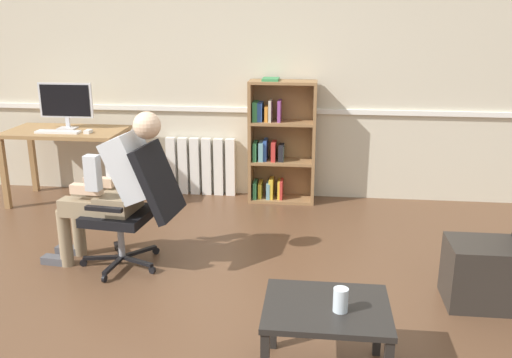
{
  "coord_description": "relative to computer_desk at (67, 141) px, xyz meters",
  "views": [
    {
      "loc": [
        0.6,
        -3.07,
        1.89
      ],
      "look_at": [
        0.15,
        0.85,
        0.7
      ],
      "focal_mm": 38.83,
      "sensor_mm": 36.0,
      "label": 1
    }
  ],
  "objects": [
    {
      "name": "person_seated",
      "position": [
        1.02,
        -1.42,
        0.01
      ],
      "size": [
        1.01,
        0.42,
        1.22
      ],
      "rotation": [
        0.0,
        0.0,
        -1.68
      ],
      "color": "#937F60",
      "rests_on": "ground_plane"
    },
    {
      "name": "office_chair",
      "position": [
        1.2,
        -1.44,
        -0.12
      ],
      "size": [
        0.81,
        0.62,
        0.98
      ],
      "rotation": [
        0.0,
        0.0,
        -1.68
      ],
      "color": "black",
      "rests_on": "ground_plane"
    },
    {
      "name": "back_wall",
      "position": [
        1.93,
        0.5,
        0.7
      ],
      "size": [
        12.0,
        0.13,
        2.7
      ],
      "color": "beige",
      "rests_on": "ground_plane"
    },
    {
      "name": "ground_plane",
      "position": [
        1.93,
        -2.15,
        -0.64
      ],
      "size": [
        18.0,
        18.0,
        0.0
      ],
      "primitive_type": "plane",
      "color": "brown"
    },
    {
      "name": "bookshelf",
      "position": [
        2.13,
        0.29,
        -0.05
      ],
      "size": [
        0.68,
        0.29,
        1.27
      ],
      "color": "olive",
      "rests_on": "ground_plane"
    },
    {
      "name": "drinking_glass",
      "position": [
        2.68,
        -2.68,
        -0.15
      ],
      "size": [
        0.08,
        0.08,
        0.13
      ],
      "primitive_type": "cylinder",
      "color": "silver",
      "rests_on": "coffee_table"
    },
    {
      "name": "computer_mouse",
      "position": [
        0.29,
        -0.12,
        0.13
      ],
      "size": [
        0.06,
        0.1,
        0.03
      ],
      "primitive_type": "cube",
      "color": "white",
      "rests_on": "computer_desk"
    },
    {
      "name": "coffee_table",
      "position": [
        2.61,
        -2.63,
        -0.28
      ],
      "size": [
        0.66,
        0.53,
        0.43
      ],
      "color": "black",
      "rests_on": "ground_plane"
    },
    {
      "name": "computer_desk",
      "position": [
        0.0,
        0.0,
        0.0
      ],
      "size": [
        1.17,
        0.65,
        0.76
      ],
      "color": "#9E7547",
      "rests_on": "ground_plane"
    },
    {
      "name": "imac_monitor",
      "position": [
        -0.0,
        0.08,
        0.38
      ],
      "size": [
        0.56,
        0.14,
        0.46
      ],
      "color": "silver",
      "rests_on": "computer_desk"
    },
    {
      "name": "keyboard",
      "position": [
        -0.01,
        -0.14,
        0.12
      ],
      "size": [
        0.44,
        0.12,
        0.02
      ],
      "primitive_type": "cube",
      "color": "white",
      "rests_on": "computer_desk"
    },
    {
      "name": "radiator",
      "position": [
        1.3,
        0.39,
        -0.34
      ],
      "size": [
        0.74,
        0.08,
        0.62
      ],
      "color": "white",
      "rests_on": "ground_plane"
    }
  ]
}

